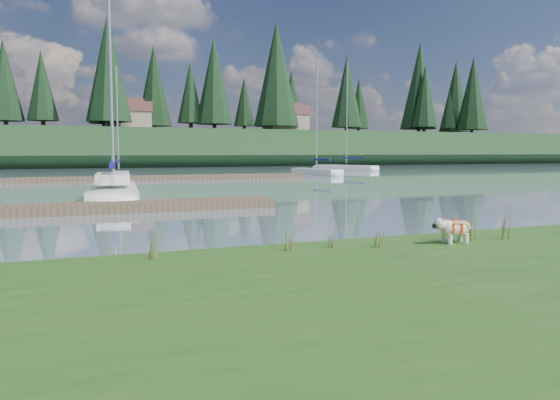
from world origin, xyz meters
name	(u,v)px	position (x,y,z in m)	size (l,w,h in m)	color
ground	(113,181)	(0.00, 30.00, 0.00)	(200.00, 200.00, 0.00)	#7E94A6
bank	(400,320)	(0.00, -6.00, 0.17)	(60.00, 9.00, 0.35)	#244A17
ridge	(85,149)	(0.00, 73.00, 2.50)	(200.00, 20.00, 5.00)	#193319
bulldog	(454,227)	(3.51, -2.72, 0.66)	(0.83, 0.38, 0.50)	silver
sailboat_main	(114,188)	(-1.28, 15.13, 0.42)	(2.96, 10.12, 14.22)	silver
dock_near	(48,209)	(-4.00, 9.00, 0.15)	(16.00, 2.00, 0.30)	#4C3D2C
dock_far	(141,178)	(2.00, 30.00, 0.15)	(26.00, 2.20, 0.30)	#4C3D2C
sailboat_bg_2	(119,175)	(0.73, 32.39, 0.34)	(2.15, 5.70, 8.67)	silver
sailboat_bg_4	(313,171)	(17.90, 33.81, 0.33)	(2.57, 6.97, 10.22)	silver
sailboat_bg_5	(341,167)	(26.33, 43.91, 0.32)	(5.25, 8.37, 12.10)	silver
weed_0	(288,239)	(0.18, -2.24, 0.56)	(0.17, 0.14, 0.49)	#475B23
weed_1	(331,239)	(1.02, -2.30, 0.52)	(0.17, 0.14, 0.41)	#475B23
weed_2	(475,227)	(4.06, -2.69, 0.64)	(0.17, 0.14, 0.69)	#475B23
weed_3	(151,246)	(-2.26, -2.16, 0.58)	(0.17, 0.14, 0.56)	#475B23
weed_4	(380,239)	(1.90, -2.61, 0.51)	(0.17, 0.14, 0.39)	#475B23
weed_5	(506,225)	(4.82, -2.73, 0.63)	(0.17, 0.14, 0.67)	#475B23
mud_lip	(266,260)	(0.00, -1.60, 0.07)	(60.00, 0.50, 0.14)	#33281C
conifer_3	(4,80)	(-10.00, 72.00, 11.74)	(4.84, 4.84, 12.25)	#382619
conifer_4	(108,69)	(3.00, 66.00, 13.09)	(6.16, 6.16, 15.10)	#382619
conifer_5	(190,93)	(15.00, 70.00, 10.83)	(3.96, 3.96, 10.35)	#382619
conifer_6	(276,74)	(28.00, 68.00, 13.99)	(7.04, 7.04, 17.00)	#382619
conifer_7	(347,92)	(42.00, 71.00, 12.19)	(5.28, 5.28, 13.20)	#382619
conifer_8	(425,96)	(55.00, 67.00, 11.51)	(4.62, 4.62, 11.77)	#382619
conifer_9	(473,93)	(68.00, 70.00, 12.87)	(5.94, 5.94, 14.62)	#382619
house_1	(128,115)	(6.00, 71.00, 7.31)	(6.30, 5.30, 4.65)	gray
house_2	(286,118)	(30.00, 69.00, 7.31)	(6.30, 5.30, 4.65)	gray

